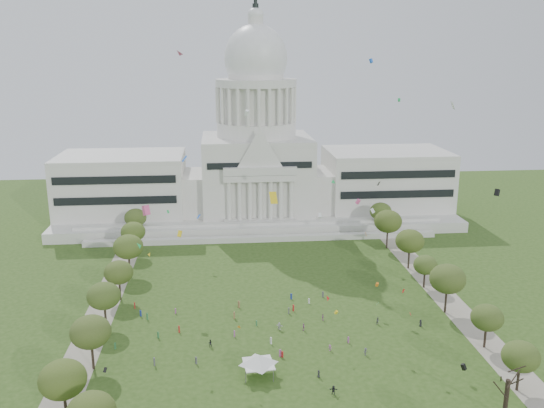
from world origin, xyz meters
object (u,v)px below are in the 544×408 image
at_px(capitol, 257,166).
at_px(event_tent, 258,359).
at_px(big_bare_tree, 509,377).
at_px(person_0, 421,323).

distance_m(capitol, event_tent, 124.08).
xyz_separation_m(capitol, event_tent, (-7.93, -122.45, -18.45)).
height_order(big_bare_tree, event_tent, big_bare_tree).
relative_size(capitol, event_tent, 16.42).
height_order(capitol, big_bare_tree, capitol).
height_order(event_tent, person_0, event_tent).
bearing_deg(big_bare_tree, event_tent, 157.37).
relative_size(big_bare_tree, person_0, 6.78).
bearing_deg(capitol, person_0, -71.40).
bearing_deg(event_tent, capitol, 86.30).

